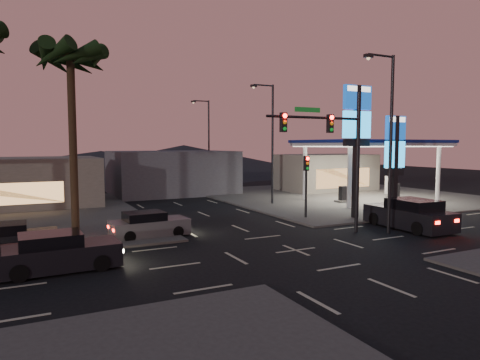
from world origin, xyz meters
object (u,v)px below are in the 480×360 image
traffic_signal_mast (334,142)px  suv_station (410,215)px  car_lane_b_front (148,225)px  car_lane_b_mid (7,240)px  gas_station (371,144)px  pylon_sign_short (395,151)px  pylon_sign_tall (357,125)px  car_lane_a_front (58,253)px

traffic_signal_mast → suv_station: traffic_signal_mast is taller
car_lane_b_front → car_lane_b_mid: size_ratio=1.00×
car_lane_b_front → gas_station: bearing=15.3°
pylon_sign_short → car_lane_b_front: bearing=174.5°
pylon_sign_tall → traffic_signal_mast: bearing=-143.5°
pylon_sign_tall → pylon_sign_short: 3.20m
pylon_sign_short → car_lane_b_front: pylon_sign_short is taller
gas_station → suv_station: gas_station is taller
gas_station → pylon_sign_tall: pylon_sign_tall is taller
car_lane_b_mid → pylon_sign_tall: bearing=0.2°
traffic_signal_mast → car_lane_a_front: bearing=-177.9°
traffic_signal_mast → pylon_sign_short: bearing=19.1°
pylon_sign_tall → car_lane_b_mid: (-20.86, -0.07, -5.74)m
pylon_sign_tall → pylon_sign_short: bearing=-21.8°
pylon_sign_short → suv_station: (-1.89, -3.12, -3.81)m
suv_station → pylon_sign_short: bearing=58.8°
pylon_sign_tall → traffic_signal_mast: (-4.74, -3.51, -1.17)m
gas_station → car_lane_b_mid: bearing=-167.0°
car_lane_b_front → suv_station: size_ratio=0.80×
pylon_sign_tall → car_lane_a_front: size_ratio=1.87×
gas_station → car_lane_b_front: 22.79m
car_lane_a_front → car_lane_b_mid: car_lane_a_front is taller
pylon_sign_short → car_lane_b_front: size_ratio=1.59×
gas_station → traffic_signal_mast: bearing=-140.7°
pylon_sign_short → gas_station: bearing=56.3°
traffic_signal_mast → pylon_sign_tall: bearing=36.5°
pylon_sign_tall → car_lane_b_mid: pylon_sign_tall is taller
pylon_sign_tall → car_lane_b_front: pylon_sign_tall is taller
gas_station → car_lane_b_front: bearing=-164.7°
gas_station → car_lane_a_front: size_ratio=2.54×
car_lane_b_mid → gas_station: bearing=13.0°
pylon_sign_tall → gas_station: bearing=40.9°
car_lane_b_mid → suv_station: bearing=-10.7°
pylon_sign_short → car_lane_a_front: 21.99m
car_lane_b_front → traffic_signal_mast: bearing=-23.8°
car_lane_a_front → suv_station: bearing=-0.2°
pylon_sign_short → car_lane_b_mid: bearing=177.7°
traffic_signal_mast → car_lane_b_front: 11.17m
pylon_sign_tall → car_lane_a_front: pylon_sign_tall is taller
car_lane_a_front → car_lane_b_mid: (-1.93, 3.96, -0.06)m
traffic_signal_mast → car_lane_b_mid: bearing=167.9°
gas_station → pylon_sign_tall: bearing=-139.1°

